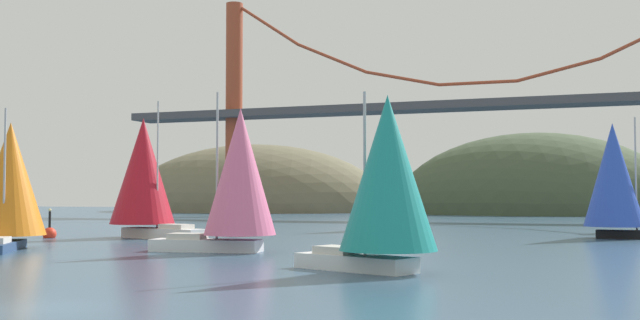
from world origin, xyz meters
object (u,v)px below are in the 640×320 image
sailboat_teal_sail (386,178)px  channel_buoy (50,233)px  sailboat_blue_spinnaker (615,178)px  sailboat_orange_sail (9,182)px  sailboat_green_sail (376,190)px  sailboat_crimson_sail (144,174)px  sailboat_pink_spinnaker (238,176)px

sailboat_teal_sail → channel_buoy: 38.03m
channel_buoy → sailboat_blue_spinnaker: bearing=18.8°
sailboat_orange_sail → channel_buoy: sailboat_orange_sail is taller
sailboat_green_sail → channel_buoy: size_ratio=3.01×
sailboat_crimson_sail → sailboat_green_sail: sailboat_crimson_sail is taller
sailboat_green_sail → sailboat_teal_sail: bearing=-73.8°
sailboat_orange_sail → sailboat_green_sail: size_ratio=1.14×
sailboat_orange_sail → sailboat_blue_spinnaker: (37.61, 25.98, 0.53)m
sailboat_crimson_sail → sailboat_green_sail: 23.32m
sailboat_teal_sail → sailboat_green_sail: size_ratio=1.04×
sailboat_teal_sail → sailboat_crimson_sail: sailboat_crimson_sail is taller
sailboat_blue_spinnaker → sailboat_pink_spinnaker: bearing=-132.9°
sailboat_crimson_sail → channel_buoy: 9.03m
sailboat_teal_sail → sailboat_blue_spinnaker: (10.33, 32.96, 0.65)m
sailboat_pink_spinnaker → sailboat_teal_sail: bearing=-37.8°
sailboat_teal_sail → sailboat_blue_spinnaker: size_ratio=0.84×
sailboat_green_sail → sailboat_crimson_sail: bearing=-129.3°
sailboat_teal_sail → sailboat_orange_sail: 28.16m
sailboat_pink_spinnaker → sailboat_orange_sail: bearing=-172.0°
sailboat_orange_sail → sailboat_green_sail: sailboat_orange_sail is taller
sailboat_crimson_sail → sailboat_blue_spinnaker: 38.35m
sailboat_orange_sail → channel_buoy: size_ratio=3.42×
sailboat_orange_sail → sailboat_blue_spinnaker: 45.71m
sailboat_green_sail → sailboat_blue_spinnaker: bearing=-15.5°
sailboat_orange_sail → sailboat_crimson_sail: 14.04m
sailboat_green_sail → channel_buoy: (-21.83, -20.82, -3.64)m
sailboat_crimson_sail → sailboat_blue_spinnaker: (36.42, 12.02, -0.33)m
sailboat_teal_sail → sailboat_orange_sail: sailboat_orange_sail is taller
sailboat_pink_spinnaker → sailboat_teal_sail: size_ratio=1.20×
sailboat_green_sail → sailboat_orange_sail: bearing=-116.5°
sailboat_blue_spinnaker → sailboat_green_sail: size_ratio=1.23×
sailboat_blue_spinnaker → sailboat_green_sail: sailboat_blue_spinnaker is taller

